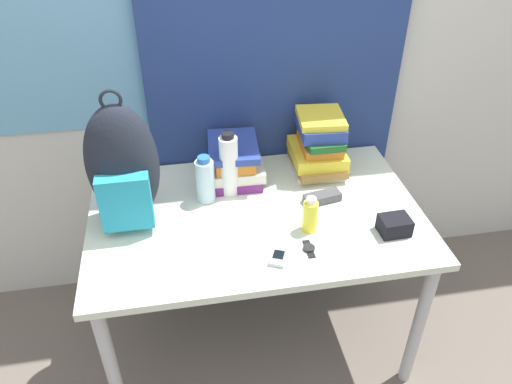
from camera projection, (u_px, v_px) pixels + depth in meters
wall_back at (234, 36)px, 2.03m from camera, size 6.00×0.06×2.50m
curtain_blue at (277, 38)px, 2.01m from camera, size 1.10×0.04×2.50m
desk at (256, 228)px, 2.00m from camera, size 1.29×0.82×0.72m
backpack at (123, 168)px, 1.79m from camera, size 0.26×0.22×0.53m
book_stack_left at (235, 160)px, 2.11m from camera, size 0.23×0.28×0.17m
book_stack_center at (319, 145)px, 2.13m from camera, size 0.23×0.27×0.26m
water_bottle at (205, 180)px, 1.97m from camera, size 0.07×0.07×0.20m
sports_bottle at (229, 165)px, 1.98m from camera, size 0.07×0.07×0.28m
sunscreen_bottle at (310, 215)px, 1.83m from camera, size 0.06×0.06×0.15m
cell_phone at (279, 256)px, 1.74m from camera, size 0.09×0.11×0.02m
sunglasses_case at (322, 198)px, 2.00m from camera, size 0.16×0.08×0.04m
camera_pouch at (394, 225)px, 1.84m from camera, size 0.11×0.09×0.07m
wristwatch at (309, 248)px, 1.78m from camera, size 0.04×0.09×0.01m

